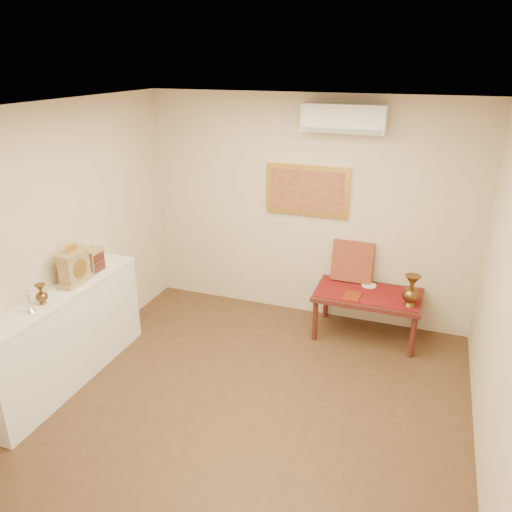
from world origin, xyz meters
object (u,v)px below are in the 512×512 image
at_px(brass_urn_tall, 412,287).
at_px(display_ledge, 67,337).
at_px(mantel_clock, 74,267).
at_px(low_table, 368,298).
at_px(wooden_chest, 93,260).

relative_size(brass_urn_tall, display_ledge, 0.21).
height_order(mantel_clock, low_table, mantel_clock).
bearing_deg(mantel_clock, wooden_chest, 93.51).
height_order(brass_urn_tall, wooden_chest, wooden_chest).
relative_size(brass_urn_tall, low_table, 0.36).
height_order(brass_urn_tall, low_table, brass_urn_tall).
bearing_deg(display_ledge, brass_urn_tall, 28.74).
bearing_deg(display_ledge, mantel_clock, 85.42).
relative_size(display_ledge, low_table, 1.68).
bearing_deg(wooden_chest, brass_urn_tall, 20.65).
bearing_deg(low_table, wooden_chest, -153.37).
distance_m(display_ledge, low_table, 3.27).
xyz_separation_m(display_ledge, low_table, (2.67, 1.88, -0.01)).
bearing_deg(wooden_chest, mantel_clock, -86.49).
relative_size(display_ledge, wooden_chest, 8.28).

